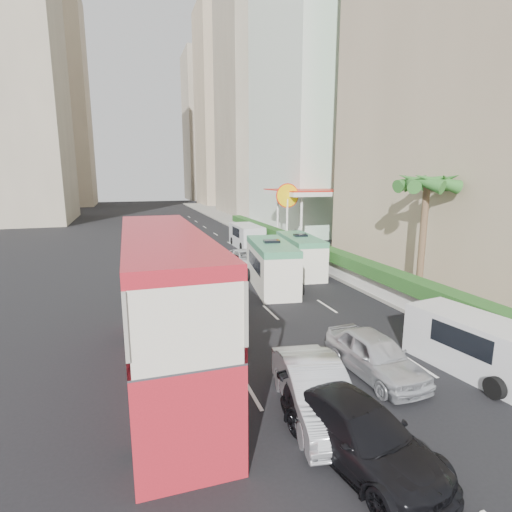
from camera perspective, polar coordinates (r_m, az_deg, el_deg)
name	(u,v)px	position (r m, az deg, el deg)	size (l,w,h in m)	color
ground_plane	(323,352)	(16.45, 9.55, -13.35)	(200.00, 200.00, 0.00)	black
double_decker_bus	(166,306)	(13.92, -12.77, -6.95)	(2.50, 11.00, 5.06)	#B61D29
car_silver_lane_a	(314,414)	(12.66, 8.30, -21.46)	(1.65, 4.75, 1.56)	silver
car_silver_lane_b	(374,374)	(15.17, 16.44, -15.92)	(1.76, 4.38, 1.49)	silver
car_black	(358,458)	(11.33, 14.32, -26.18)	(2.02, 4.96, 1.44)	black
van_asset	(246,268)	(30.15, -1.41, -1.71)	(2.24, 4.86, 1.35)	silver
minibus_near	(271,265)	(24.60, 2.22, -1.33)	(2.14, 6.41, 2.84)	silver
minibus_far	(300,255)	(28.42, 6.30, 0.16)	(2.00, 6.01, 2.66)	silver
panel_van_near	(478,346)	(16.36, 29.09, -11.13)	(1.96, 4.89, 1.96)	silver
panel_van_far	(247,236)	(38.77, -1.35, 2.86)	(2.16, 5.39, 2.16)	silver
sidewalk	(290,241)	(41.97, 4.85, 2.12)	(6.00, 120.00, 0.18)	#99968C
kerb_wall	(311,257)	(30.87, 7.93, -0.21)	(0.30, 44.00, 1.00)	silver
hedge	(312,247)	(30.71, 7.97, 1.34)	(1.10, 44.00, 0.70)	#2D6626
palm_tree	(422,242)	(22.98, 22.67, 1.85)	(0.36, 0.36, 6.40)	brown
shell_station	(307,217)	(40.21, 7.34, 5.48)	(6.50, 8.00, 5.50)	silver
tower_mid	(267,71)	(77.62, 1.62, 24.95)	(16.00, 16.00, 50.00)	tan
tower_far_a	(229,109)	(99.34, -3.89, 20.18)	(14.00, 14.00, 44.00)	tan
tower_far_b	(210,129)	(120.35, -6.55, 17.63)	(14.00, 14.00, 40.00)	tan
tower_left_b	(50,101)	(105.51, -27.40, 19.02)	(16.00, 16.00, 46.00)	tan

